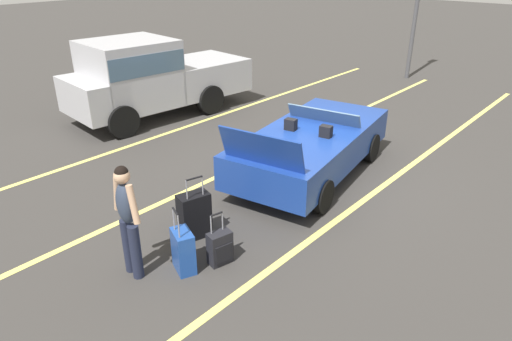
{
  "coord_description": "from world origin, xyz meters",
  "views": [
    {
      "loc": [
        -7.04,
        -4.69,
        4.05
      ],
      "look_at": [
        -1.81,
        -0.12,
        0.75
      ],
      "focal_mm": 32.11,
      "sensor_mm": 36.0,
      "label": 1
    }
  ],
  "objects_px": {
    "traveler_person": "(127,216)",
    "suitcase_small_carryon": "(220,248)",
    "suitcase_medium_bright": "(183,251)",
    "parked_pickup_truck_near": "(147,77)",
    "suitcase_large_black": "(194,215)",
    "convertible_car": "(316,143)"
  },
  "relations": [
    {
      "from": "suitcase_large_black",
      "to": "suitcase_medium_bright",
      "type": "xyz_separation_m",
      "value": [
        -0.68,
        -0.52,
        -0.06
      ]
    },
    {
      "from": "suitcase_small_carryon",
      "to": "traveler_person",
      "type": "relative_size",
      "value": 0.48
    },
    {
      "from": "suitcase_medium_bright",
      "to": "traveler_person",
      "type": "height_order",
      "value": "traveler_person"
    },
    {
      "from": "suitcase_large_black",
      "to": "traveler_person",
      "type": "distance_m",
      "value": 1.32
    },
    {
      "from": "convertible_car",
      "to": "traveler_person",
      "type": "relative_size",
      "value": 2.65
    },
    {
      "from": "suitcase_large_black",
      "to": "convertible_car",
      "type": "bearing_deg",
      "value": -75.56
    },
    {
      "from": "suitcase_small_carryon",
      "to": "parked_pickup_truck_near",
      "type": "xyz_separation_m",
      "value": [
        3.39,
        6.11,
        0.85
      ]
    },
    {
      "from": "traveler_person",
      "to": "parked_pickup_truck_near",
      "type": "distance_m",
      "value": 6.93
    },
    {
      "from": "suitcase_large_black",
      "to": "suitcase_medium_bright",
      "type": "relative_size",
      "value": 1.09
    },
    {
      "from": "convertible_car",
      "to": "parked_pickup_truck_near",
      "type": "xyz_separation_m",
      "value": [
        -0.09,
        5.35,
        0.51
      ]
    },
    {
      "from": "convertible_car",
      "to": "suitcase_medium_bright",
      "type": "relative_size",
      "value": 4.47
    },
    {
      "from": "convertible_car",
      "to": "suitcase_medium_bright",
      "type": "bearing_deg",
      "value": 177.59
    },
    {
      "from": "convertible_car",
      "to": "suitcase_small_carryon",
      "type": "relative_size",
      "value": 5.49
    },
    {
      "from": "suitcase_medium_bright",
      "to": "parked_pickup_truck_near",
      "type": "distance_m",
      "value": 7.04
    },
    {
      "from": "suitcase_small_carryon",
      "to": "suitcase_medium_bright",
      "type": "bearing_deg",
      "value": -108.18
    },
    {
      "from": "suitcase_medium_bright",
      "to": "parked_pickup_truck_near",
      "type": "relative_size",
      "value": 0.19
    },
    {
      "from": "convertible_car",
      "to": "suitcase_small_carryon",
      "type": "bearing_deg",
      "value": -177.22
    },
    {
      "from": "traveler_person",
      "to": "suitcase_small_carryon",
      "type": "bearing_deg",
      "value": -31.7
    },
    {
      "from": "suitcase_medium_bright",
      "to": "parked_pickup_truck_near",
      "type": "bearing_deg",
      "value": 79.55
    },
    {
      "from": "suitcase_medium_bright",
      "to": "suitcase_small_carryon",
      "type": "height_order",
      "value": "suitcase_medium_bright"
    },
    {
      "from": "convertible_car",
      "to": "suitcase_large_black",
      "type": "relative_size",
      "value": 4.11
    },
    {
      "from": "traveler_person",
      "to": "suitcase_large_black",
      "type": "bearing_deg",
      "value": 8.63
    }
  ]
}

